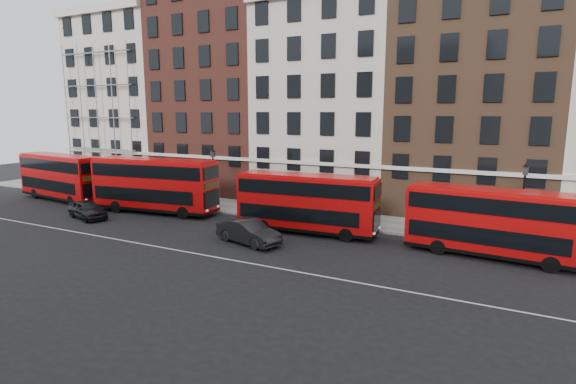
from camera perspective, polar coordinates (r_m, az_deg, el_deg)
The scene contains 14 objects.
ground at distance 29.65m, azimuth -7.74°, elevation -6.95°, with size 120.00×120.00×0.00m, color black.
pavement at distance 38.39m, azimuth 1.25°, elevation -2.77°, with size 80.00×5.00×0.15m, color gray.
kerb at distance 36.22m, azimuth -0.49°, elevation -3.56°, with size 80.00×0.30×0.16m, color gray.
road_centre_line at distance 28.11m, azimuth -10.09°, elevation -7.97°, with size 70.00×0.12×0.01m, color white.
building_terrace at distance 44.31m, azimuth 5.21°, elevation 12.17°, with size 64.00×11.95×22.00m.
bus_a at distance 49.51m, azimuth -26.88°, elevation 1.83°, with size 10.99×3.85×4.52m.
bus_b at distance 40.34m, azimuth -16.64°, elevation 0.99°, with size 11.46×4.01×4.72m.
bus_c at distance 32.22m, azimuth 2.32°, elevation -1.27°, with size 10.32×3.16×4.27m.
bus_d at distance 29.40m, azimuth 24.50°, elevation -3.43°, with size 10.09×3.19×4.17m.
car_rear at distance 40.41m, azimuth -24.13°, elevation -2.04°, with size 1.77×4.39×1.50m, color black.
car_front at distance 30.11m, azimuth -5.04°, elevation -5.05°, with size 1.69×4.85×1.60m, color #232326.
lamp_post_left at distance 40.52m, azimuth -9.46°, elevation 2.10°, with size 0.44×0.44×5.33m.
lamp_post_right at distance 32.50m, azimuth 27.66°, elevation -0.94°, with size 0.44×0.44×5.33m.
iron_railings at distance 40.22m, azimuth 2.62°, elevation -1.34°, with size 6.60×0.06×1.00m, color black, non-canonical shape.
Camera 1 is at (16.35, -23.15, 8.71)m, focal length 28.00 mm.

